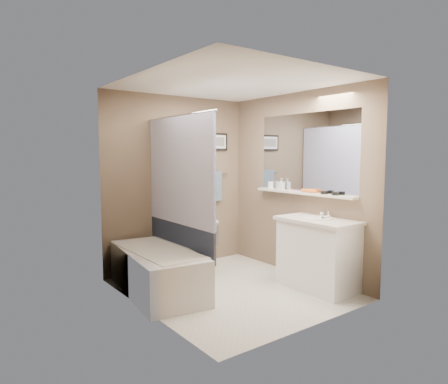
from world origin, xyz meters
TOP-DOWN VIEW (x-y plane):
  - ground at (0.00, 0.00)m, footprint 2.50×2.50m
  - ceiling at (0.00, 0.00)m, footprint 2.20×2.50m
  - wall_back at (0.00, 1.23)m, footprint 2.20×0.04m
  - wall_front at (0.00, -1.23)m, footprint 2.20×0.04m
  - wall_left at (-1.08, 0.00)m, footprint 0.04×2.50m
  - wall_right at (1.08, 0.00)m, footprint 0.04×2.50m
  - tile_surround at (-1.09, 0.50)m, footprint 0.02×1.55m
  - curtain_rod at (-0.40, 0.50)m, footprint 0.02×1.55m
  - curtain_upper at (-0.40, 0.50)m, footprint 0.03×1.45m
  - curtain_lower at (-0.40, 0.50)m, footprint 0.03×1.45m
  - mirror at (1.09, -0.15)m, footprint 0.02×1.60m
  - shelf at (1.04, -0.15)m, footprint 0.12×1.60m
  - towel_bar at (0.55, 1.22)m, footprint 0.60×0.02m
  - towel at (0.55, 1.20)m, footprint 0.34×0.05m
  - art_frame at (0.55, 1.23)m, footprint 0.62×0.02m
  - art_mat at (0.55, 1.22)m, footprint 0.56×0.00m
  - art_image at (0.55, 1.22)m, footprint 0.50×0.00m
  - door at (0.55, -1.24)m, footprint 0.80×0.02m
  - door_handle at (0.22, -1.19)m, footprint 0.10×0.02m
  - bathtub at (-0.75, 0.43)m, footprint 0.88×1.58m
  - tub_rim at (-0.75, 0.43)m, footprint 0.56×1.36m
  - toilet at (-0.05, 0.84)m, footprint 0.47×0.77m
  - vanity at (0.85, -0.58)m, footprint 0.51×0.90m
  - countertop at (0.84, -0.58)m, footprint 0.54×0.96m
  - sink_basin at (0.83, -0.58)m, footprint 0.34×0.34m
  - faucet_spout at (1.03, -0.58)m, footprint 0.02×0.02m
  - faucet_knob at (1.03, -0.48)m, footprint 0.05×0.05m
  - candle_bowl_near at (1.04, -0.67)m, footprint 0.09×0.09m
  - candle_bowl_far at (1.04, -0.50)m, footprint 0.09×0.09m
  - hair_brush_front at (1.04, -0.27)m, footprint 0.06×0.22m
  - pink_comb at (1.04, 0.02)m, footprint 0.03×0.16m
  - glass_jar at (1.04, 0.44)m, footprint 0.08×0.08m
  - soap_bottle at (1.04, 0.23)m, footprint 0.07×0.07m

SIDE VIEW (x-z plane):
  - ground at x=0.00m, z-range 0.00..0.00m
  - bathtub at x=-0.75m, z-range 0.00..0.50m
  - toilet at x=-0.05m, z-range 0.00..0.76m
  - vanity at x=0.85m, z-range 0.00..0.80m
  - tub_rim at x=-0.75m, z-range 0.49..0.51m
  - curtain_lower at x=-0.40m, z-range 0.40..0.76m
  - countertop at x=0.84m, z-range 0.80..0.84m
  - sink_basin at x=0.83m, z-range 0.84..0.86m
  - faucet_knob at x=1.03m, z-range 0.84..0.90m
  - faucet_spout at x=1.03m, z-range 0.84..0.94m
  - tile_surround at x=-1.09m, z-range 0.00..2.00m
  - door at x=0.55m, z-range 0.00..2.00m
  - door_handle at x=0.22m, z-range 0.99..1.01m
  - shelf at x=1.04m, z-range 1.09..1.11m
  - pink_comb at x=1.04m, z-range 1.11..1.12m
  - towel at x=0.55m, z-range 0.90..1.34m
  - candle_bowl_near at x=1.04m, z-range 1.11..1.16m
  - candle_bowl_far at x=1.04m, z-range 1.11..1.16m
  - hair_brush_front at x=1.04m, z-range 1.12..1.16m
  - glass_jar at x=1.04m, z-range 1.11..1.22m
  - soap_bottle at x=1.04m, z-range 1.11..1.27m
  - wall_back at x=0.00m, z-range 0.00..2.40m
  - wall_front at x=0.00m, z-range 0.00..2.40m
  - wall_left at x=-1.08m, z-range 0.00..2.40m
  - wall_right at x=1.08m, z-range 0.00..2.40m
  - towel_bar at x=0.55m, z-range 1.29..1.31m
  - curtain_upper at x=-0.40m, z-range 0.76..2.04m
  - mirror at x=1.09m, z-range 1.12..2.12m
  - art_frame at x=0.55m, z-range 1.65..1.91m
  - art_mat at x=0.55m, z-range 1.68..1.88m
  - art_image at x=0.55m, z-range 1.72..1.84m
  - curtain_rod at x=-0.40m, z-range 2.04..2.06m
  - ceiling at x=0.00m, z-range 2.36..2.40m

